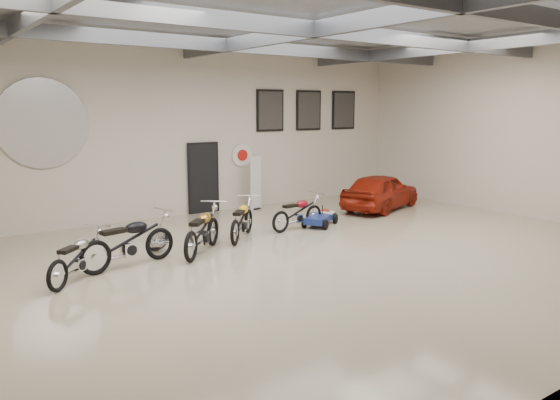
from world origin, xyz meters
TOP-DOWN VIEW (x-y plane):
  - floor at (0.00, 0.00)m, footprint 16.00×12.00m
  - ceiling at (0.00, 0.00)m, footprint 16.00×12.00m
  - back_wall at (0.00, 6.00)m, footprint 16.00×0.02m
  - right_wall at (8.00, 0.00)m, footprint 0.02×12.00m
  - ceiling_beams at (0.00, 0.00)m, footprint 15.80×11.80m
  - door at (0.50, 5.95)m, footprint 0.92×0.08m
  - logo_plaque at (-4.00, 5.95)m, footprint 2.30×0.06m
  - poster_left at (3.00, 5.96)m, footprint 1.05×0.08m
  - poster_mid at (4.60, 5.96)m, footprint 1.05×0.08m
  - poster_right at (6.20, 5.96)m, footprint 1.05×0.08m
  - oil_sign at (1.90, 5.95)m, footprint 0.72×0.10m
  - banner_stand at (2.12, 5.50)m, footprint 0.51×0.31m
  - motorcycle_silver at (-4.56, 1.31)m, footprint 1.71×1.62m
  - motorcycle_black at (-3.45, 1.64)m, footprint 2.21×1.09m
  - motorcycle_gold at (-1.75, 1.71)m, footprint 1.93×1.86m
  - motorcycle_yellow at (-0.33, 2.36)m, footprint 1.78×1.75m
  - motorcycle_red at (1.44, 2.41)m, footprint 1.84×0.80m
  - go_kart at (2.32, 2.47)m, footprint 1.65×1.37m
  - vintage_car at (5.33, 3.17)m, footprint 2.39×3.67m

SIDE VIEW (x-z plane):
  - floor at x=0.00m, z-range -0.01..0.01m
  - go_kart at x=2.32m, z-range 0.00..0.55m
  - motorcycle_red at x=1.44m, z-range 0.00..0.93m
  - motorcycle_silver at x=-4.56m, z-range 0.00..0.94m
  - motorcycle_yellow at x=-0.33m, z-range 0.00..0.99m
  - motorcycle_gold at x=-1.75m, z-range 0.00..1.07m
  - motorcycle_black at x=-3.45m, z-range 0.00..1.10m
  - vintage_car at x=5.33m, z-range 0.00..1.16m
  - banner_stand at x=2.12m, z-range 0.00..1.75m
  - door at x=0.50m, z-range 0.00..2.10m
  - oil_sign at x=1.90m, z-range 1.34..2.06m
  - back_wall at x=0.00m, z-range 0.00..5.00m
  - right_wall at x=8.00m, z-range 0.00..5.00m
  - logo_plaque at x=-4.00m, z-range 2.22..3.38m
  - poster_left at x=3.00m, z-range 2.42..3.78m
  - poster_mid at x=4.60m, z-range 2.42..3.78m
  - poster_right at x=6.20m, z-range 2.42..3.78m
  - ceiling_beams at x=0.00m, z-range 4.59..4.91m
  - ceiling at x=0.00m, z-range 5.00..5.00m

